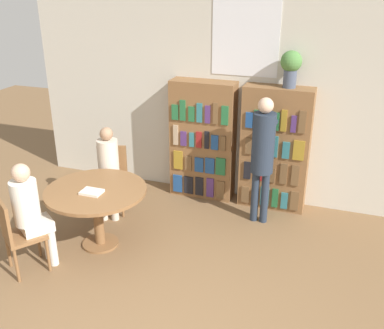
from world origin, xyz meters
name	(u,v)px	position (x,y,z in m)	size (l,w,h in m)	color
wall_back	(243,96)	(0.00, 3.29, 1.51)	(6.40, 0.07, 3.00)	beige
bookshelf_left	(203,141)	(-0.52, 3.09, 0.86)	(0.92, 0.34, 1.72)	brown
bookshelf_right	(275,149)	(0.52, 3.09, 0.86)	(0.92, 0.34, 1.72)	brown
flower_vase	(291,66)	(0.64, 3.10, 2.00)	(0.27, 0.27, 0.47)	#475166
reading_table	(96,199)	(-1.27, 1.37, 0.63)	(1.20, 1.20, 0.76)	brown
chair_near_camera	(17,232)	(-1.82, 0.61, 0.51)	(0.56, 0.56, 0.90)	brown
chair_left_side	(112,175)	(-1.57, 2.26, 0.51)	(0.51, 0.51, 0.90)	brown
seated_reader_left	(108,167)	(-1.51, 2.09, 0.71)	(0.36, 0.41, 1.25)	beige
seated_reader_right	(30,209)	(-1.72, 0.75, 0.73)	(0.42, 0.43, 1.27)	silver
librarian_standing	(263,149)	(0.44, 2.59, 1.03)	(0.29, 0.56, 1.70)	#232D3D
open_book_on_table	(92,192)	(-1.26, 1.27, 0.77)	(0.24, 0.18, 0.03)	silver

